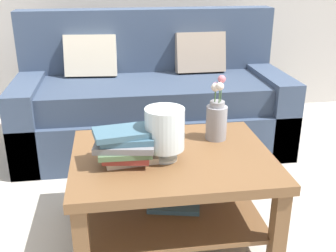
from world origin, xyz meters
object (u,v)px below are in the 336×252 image
object	(u,v)px
flower_pitcher	(217,118)
couch	(152,102)
coffee_table	(172,177)
book_stack_main	(126,146)
glass_hurricane_vase	(165,130)

from	to	relation	value
flower_pitcher	couch	bearing A→B (deg)	103.31
coffee_table	flower_pitcher	xyz separation A→B (m)	(0.27, 0.17, 0.26)
couch	book_stack_main	size ratio (longest dim) A/B	6.48
couch	flower_pitcher	size ratio (longest dim) A/B	5.66
coffee_table	book_stack_main	bearing A→B (deg)	-167.07
couch	flower_pitcher	xyz separation A→B (m)	(0.25, -1.05, 0.24)
couch	coffee_table	size ratio (longest dim) A/B	2.01
glass_hurricane_vase	flower_pitcher	bearing A→B (deg)	34.26
couch	flower_pitcher	distance (m)	1.11
couch	glass_hurricane_vase	bearing A→B (deg)	-93.23
coffee_table	flower_pitcher	bearing A→B (deg)	31.99
book_stack_main	glass_hurricane_vase	bearing A→B (deg)	2.33
book_stack_main	flower_pitcher	world-z (taller)	flower_pitcher
book_stack_main	glass_hurricane_vase	world-z (taller)	glass_hurricane_vase
book_stack_main	flower_pitcher	xyz separation A→B (m)	(0.51, 0.23, 0.04)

